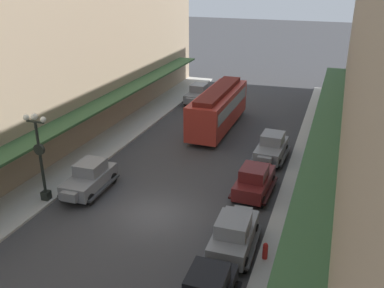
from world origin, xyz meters
TOP-DOWN VIEW (x-y plane):
  - ground_plane at (0.00, 0.00)m, footprint 200.00×200.00m
  - sidewalk_left at (-7.50, 0.00)m, footprint 3.00×60.00m
  - sidewalk_right at (7.50, 0.00)m, footprint 3.00×60.00m
  - parked_car_0 at (-4.70, 1.08)m, footprint 2.26×4.30m
  - parked_car_1 at (4.66, 9.37)m, footprint 2.27×4.30m
  - parked_car_2 at (-4.53, 20.49)m, footprint 2.18×4.27m
  - parked_car_4 at (4.79, -1.59)m, footprint 2.25×4.30m
  - parked_car_5 at (4.58, 4.06)m, footprint 2.26×4.30m
  - streetcar at (-0.57, 14.00)m, footprint 2.54×9.60m
  - lamp_post_with_clock at (-6.40, -0.82)m, footprint 1.42×0.44m
  - fire_hydrant at (6.35, -1.91)m, footprint 0.24×0.24m
  - pedestrian_0 at (8.33, 9.13)m, footprint 0.36×0.28m
  - pedestrian_1 at (7.51, 7.80)m, footprint 0.36×0.28m
  - pedestrian_2 at (8.16, -3.44)m, footprint 0.36×0.28m

SIDE VIEW (x-z plane):
  - ground_plane at x=0.00m, z-range 0.00..0.00m
  - sidewalk_left at x=-7.50m, z-range 0.00..0.15m
  - sidewalk_right at x=7.50m, z-range 0.00..0.15m
  - fire_hydrant at x=6.35m, z-range 0.15..0.97m
  - parked_car_0 at x=-4.70m, z-range 0.02..1.86m
  - parked_car_1 at x=4.66m, z-range 0.02..1.86m
  - parked_car_2 at x=-4.53m, z-range 0.02..1.86m
  - parked_car_4 at x=4.79m, z-range 0.02..1.86m
  - parked_car_5 at x=4.58m, z-range 0.02..1.86m
  - pedestrian_0 at x=8.33m, z-range 0.18..1.85m
  - pedestrian_1 at x=7.51m, z-range 0.18..1.85m
  - pedestrian_2 at x=8.16m, z-range 0.18..1.85m
  - streetcar at x=-0.57m, z-range 0.17..3.63m
  - lamp_post_with_clock at x=-6.40m, z-range 0.41..5.57m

